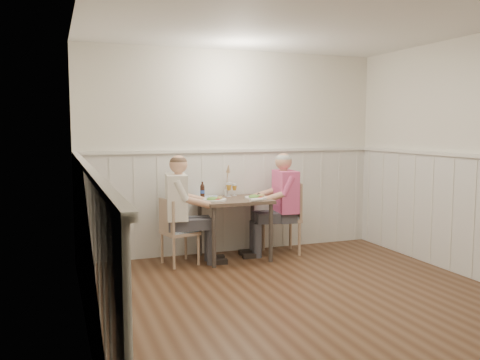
{
  "coord_description": "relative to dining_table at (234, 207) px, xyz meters",
  "views": [
    {
      "loc": [
        -2.21,
        -3.96,
        1.63
      ],
      "look_at": [
        -0.14,
        1.64,
        1.0
      ],
      "focal_mm": 38.0,
      "sensor_mm": 36.0,
      "label": 1
    }
  ],
  "objects": [
    {
      "name": "wainscot",
      "position": [
        0.14,
        -1.15,
        0.05
      ],
      "size": [
        4.0,
        4.49,
        1.34
      ],
      "color": "silver",
      "rests_on": "ground"
    },
    {
      "name": "man_in_pink",
      "position": [
        0.65,
        0.0,
        -0.09
      ],
      "size": [
        0.64,
        0.44,
        1.32
      ],
      "color": "#3F3F47",
      "rests_on": "ground"
    },
    {
      "name": "plate_man",
      "position": [
        0.26,
        -0.08,
        0.13
      ],
      "size": [
        0.3,
        0.3,
        0.07
      ],
      "color": "white",
      "rests_on": "dining_table"
    },
    {
      "name": "chair_right",
      "position": [
        0.72,
        0.05,
        -0.14
      ],
      "size": [
        0.49,
        0.49,
        0.92
      ],
      "color": "#9E7F64",
      "rests_on": "ground"
    },
    {
      "name": "rolled_napkin",
      "position": [
        0.17,
        -0.31,
        0.13
      ],
      "size": [
        0.18,
        0.08,
        0.04
      ],
      "color": "white",
      "rests_on": "dining_table"
    },
    {
      "name": "beer_glass_a",
      "position": [
        0.09,
        0.24,
        0.22
      ],
      "size": [
        0.06,
        0.06,
        0.16
      ],
      "color": "silver",
      "rests_on": "dining_table"
    },
    {
      "name": "beer_glass_b",
      "position": [
        -0.0,
        0.21,
        0.23
      ],
      "size": [
        0.07,
        0.07,
        0.18
      ],
      "color": "silver",
      "rests_on": "dining_table"
    },
    {
      "name": "chair_left",
      "position": [
        -0.74,
        -0.03,
        -0.21
      ],
      "size": [
        0.45,
        0.45,
        0.79
      ],
      "color": "#9E7F64",
      "rests_on": "ground"
    },
    {
      "name": "gingham_mat",
      "position": [
        -0.28,
        0.24,
        0.11
      ],
      "size": [
        0.33,
        0.29,
        0.01
      ],
      "color": "#496D9D",
      "rests_on": "dining_table"
    },
    {
      "name": "beer_bottle",
      "position": [
        -0.35,
        0.2,
        0.2
      ],
      "size": [
        0.06,
        0.06,
        0.2
      ],
      "color": "black",
      "rests_on": "dining_table"
    },
    {
      "name": "room_shell",
      "position": [
        0.14,
        -1.84,
        0.88
      ],
      "size": [
        4.04,
        4.54,
        2.6
      ],
      "color": "silver",
      "rests_on": "ground"
    },
    {
      "name": "ground_plane",
      "position": [
        0.14,
        -1.84,
        -0.64
      ],
      "size": [
        4.5,
        4.5,
        0.0
      ],
      "primitive_type": "plane",
      "color": "#442716"
    },
    {
      "name": "grass_vase",
      "position": [
        -0.02,
        0.25,
        0.3
      ],
      "size": [
        0.05,
        0.05,
        0.42
      ],
      "color": "silver",
      "rests_on": "dining_table"
    },
    {
      "name": "plate_diner",
      "position": [
        -0.29,
        -0.08,
        0.13
      ],
      "size": [
        0.28,
        0.28,
        0.07
      ],
      "color": "white",
      "rests_on": "dining_table"
    },
    {
      "name": "dining_table",
      "position": [
        0.0,
        0.0,
        0.0
      ],
      "size": [
        0.82,
        0.7,
        0.75
      ],
      "color": "brown",
      "rests_on": "ground"
    },
    {
      "name": "diner_cream",
      "position": [
        -0.69,
        -0.03,
        -0.09
      ],
      "size": [
        0.65,
        0.45,
        1.32
      ],
      "color": "#3F3F47",
      "rests_on": "ground"
    }
  ]
}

